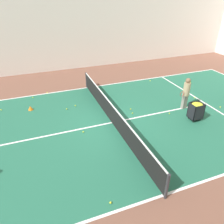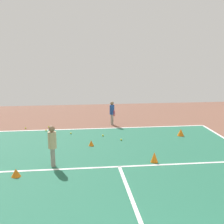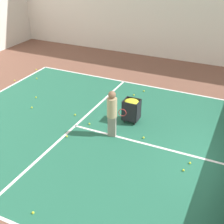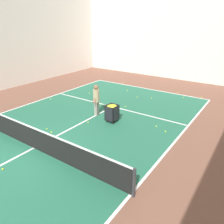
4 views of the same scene
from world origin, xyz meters
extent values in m
cube|color=white|center=(0.00, 5.74, 0.01)|extent=(9.26, 0.10, 0.00)
cube|color=gray|center=(-0.01, 4.21, 0.39)|extent=(0.22, 0.30, 0.78)
cylinder|color=tan|center=(-0.01, 4.21, 1.13)|extent=(0.41, 0.41, 0.70)
sphere|color=#846047|center=(-0.01, 4.21, 1.61)|extent=(0.26, 0.26, 0.26)
torus|color=#B22D2D|center=(0.11, 3.87, 0.96)|extent=(0.08, 0.28, 0.28)
cube|color=black|center=(1.20, 3.96, 0.14)|extent=(0.53, 0.60, 0.02)
cube|color=black|center=(1.20, 3.67, 0.52)|extent=(0.53, 0.02, 0.77)
cube|color=black|center=(1.20, 4.25, 0.52)|extent=(0.53, 0.02, 0.77)
cube|color=black|center=(0.95, 3.96, 0.52)|extent=(0.02, 0.60, 0.77)
cube|color=black|center=(1.45, 3.96, 0.52)|extent=(0.02, 0.60, 0.77)
ellipsoid|color=yellow|center=(1.20, 3.96, 0.85)|extent=(0.49, 0.56, 0.16)
cylinder|color=black|center=(1.02, 3.75, 0.07)|extent=(0.05, 0.05, 0.14)
cylinder|color=black|center=(1.39, 3.75, 0.07)|extent=(0.05, 0.05, 0.14)
cylinder|color=black|center=(1.02, 4.17, 0.07)|extent=(0.05, 0.05, 0.14)
cylinder|color=black|center=(1.39, 4.17, 0.07)|extent=(0.05, 0.05, 0.14)
sphere|color=yellow|center=(1.30, 8.54, 0.04)|extent=(0.07, 0.07, 0.07)
sphere|color=yellow|center=(3.06, 9.83, 0.04)|extent=(0.07, 0.07, 0.07)
sphere|color=yellow|center=(0.68, 6.16, 0.04)|extent=(0.07, 0.07, 0.07)
sphere|color=yellow|center=(-4.16, 4.48, 0.04)|extent=(0.07, 0.07, 0.07)
sphere|color=yellow|center=(3.36, 4.71, 0.04)|extent=(0.07, 0.07, 0.07)
sphere|color=yellow|center=(3.95, 4.44, 0.04)|extent=(0.07, 0.07, 0.07)
sphere|color=yellow|center=(-0.79, 5.61, 0.04)|extent=(0.07, 0.07, 0.07)
sphere|color=yellow|center=(-0.87, 1.42, 0.04)|extent=(0.07, 0.07, 0.07)
sphere|color=yellow|center=(2.39, 10.66, 0.04)|extent=(0.07, 0.07, 0.07)
sphere|color=yellow|center=(0.44, 8.10, 0.04)|extent=(0.07, 0.07, 0.07)
sphere|color=yellow|center=(-0.44, 1.32, 0.04)|extent=(0.07, 0.07, 0.07)
sphere|color=yellow|center=(0.29, 3.12, 0.04)|extent=(0.07, 0.07, 0.07)
sphere|color=yellow|center=(4.05, 10.62, 0.04)|extent=(0.07, 0.07, 0.07)
sphere|color=yellow|center=(0.31, 5.30, 0.04)|extent=(0.07, 0.07, 0.07)
camera|label=1|loc=(8.47, -3.22, 5.77)|focal=35.00mm
camera|label=2|loc=(1.28, 3.15, 3.54)|focal=50.00mm
camera|label=3|loc=(-8.47, 0.23, 6.12)|focal=50.00mm
camera|label=4|loc=(7.09, -4.52, 4.86)|focal=35.00mm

